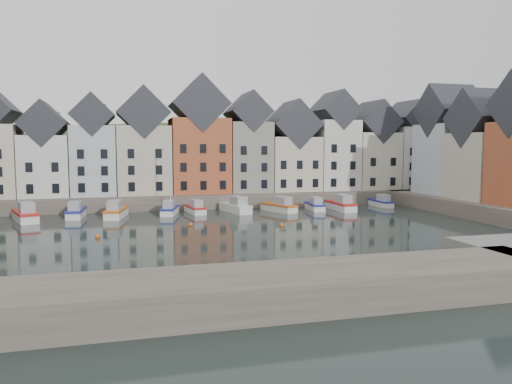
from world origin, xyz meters
name	(u,v)px	position (x,y,z in m)	size (l,w,h in m)	color
ground	(241,237)	(0.00, 0.00, 0.00)	(260.00, 260.00, 0.00)	black
far_quay	(197,197)	(0.00, 30.00, 1.00)	(90.00, 16.00, 2.00)	#51483E
near_wall	(154,299)	(-10.00, -22.00, 1.00)	(50.00, 6.00, 2.00)	#51483E
hillside	(180,274)	(0.02, 56.00, -17.96)	(153.60, 70.40, 64.00)	#253319
far_terrace	(219,148)	(3.21, 28.00, 8.88)	(72.37, 8.16, 17.78)	beige
right_terrace	(488,148)	(36.00, 8.07, 8.91)	(8.30, 24.25, 16.36)	#B0BAC4
mooring_buoys	(194,228)	(-4.00, 5.33, 0.15)	(20.50, 5.50, 0.50)	#C75917
boat_a	(25,215)	(-22.98, 16.83, 0.80)	(4.28, 7.31, 2.68)	silver
boat_b	(76,212)	(-17.31, 18.64, 0.70)	(2.27, 6.25, 2.36)	silver
boat_c	(116,212)	(-12.35, 17.32, 0.75)	(3.23, 6.81, 2.51)	silver
boat_d	(170,209)	(-5.43, 18.42, 0.70)	(3.10, 5.88, 10.74)	silver
boat_e	(195,209)	(-1.94, 18.78, 0.63)	(2.51, 5.69, 2.11)	silver
boat_f	(236,207)	(3.63, 18.14, 0.75)	(3.54, 6.87, 2.52)	silver
boat_g	(280,207)	(9.72, 17.35, 0.71)	(4.05, 6.50, 2.39)	silver
boat_h	(315,206)	(15.18, 17.73, 0.63)	(2.31, 5.66, 2.11)	silver
boat_i	(341,205)	(18.66, 16.51, 0.76)	(2.25, 6.69, 2.55)	silver
boat_j	(381,202)	(26.47, 19.03, 0.61)	(1.74, 5.40, 2.06)	silver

